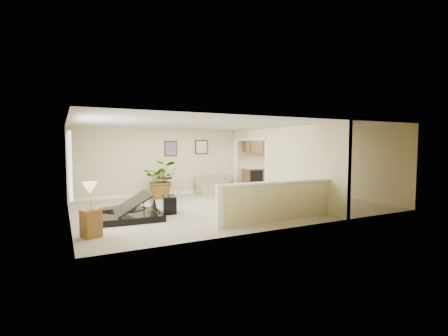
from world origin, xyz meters
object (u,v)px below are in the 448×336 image
loveseat (216,185)px  lamp_stand (91,214)px  piano_bench (169,204)px  accent_table (165,185)px  palm_plant (162,180)px  small_plant (232,189)px  piano (127,195)px

loveseat → lamp_stand: (-4.87, -4.26, 0.14)m
loveseat → lamp_stand: bearing=-138.1°
piano_bench → lamp_stand: 2.72m
accent_table → palm_plant: bearing=-128.9°
small_plant → piano: bearing=-150.9°
piano_bench → loveseat: bearing=44.0°
piano → lamp_stand: 1.73m
piano → small_plant: bearing=32.3°
accent_table → loveseat: bearing=-2.5°
loveseat → small_plant: size_ratio=3.30×
loveseat → accent_table: loveseat is taller
accent_table → palm_plant: size_ratio=0.45×
lamp_stand → piano_bench: bearing=37.3°
piano_bench → accent_table: accent_table is taller
piano → small_plant: 5.02m
piano_bench → lamp_stand: bearing=-142.7°
palm_plant → loveseat: bearing=2.8°
loveseat → piano_bench: bearing=-135.3°
piano → lamp_stand: (-0.98, -1.42, -0.14)m
loveseat → piano: bearing=-143.2°
small_plant → lamp_stand: bearing=-144.2°
palm_plant → small_plant: (2.66, -0.29, -0.46)m
palm_plant → lamp_stand: size_ratio=1.35×
accent_table → small_plant: size_ratio=1.48×
piano_bench → palm_plant: (0.53, 2.51, 0.42)m
loveseat → palm_plant: size_ratio=1.01×
accent_table → small_plant: 2.57m
piano → palm_plant: size_ratio=1.28×
small_plant → lamp_stand: 6.60m
piano → piano_bench: piano is taller
lamp_stand → small_plant: bearing=35.8°
accent_table → small_plant: accent_table is taller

